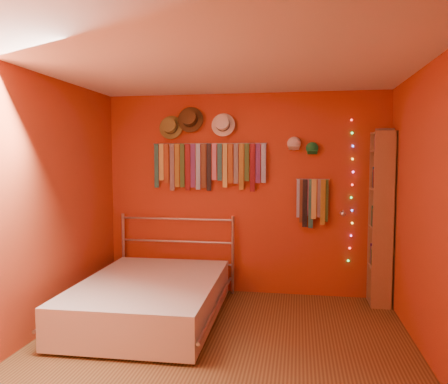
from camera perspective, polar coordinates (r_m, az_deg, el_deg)
The scene contains 16 objects.
ground at distance 4.10m, azimuth -0.69°, elevation -20.02°, with size 3.50×3.50×0.00m, color #54361C.
back_wall at distance 5.48m, azimuth 2.61°, elevation -0.27°, with size 3.50×0.02×2.50m, color maroon.
right_wall at distance 3.85m, azimuth 25.88°, elevation -2.66°, with size 0.02×3.50×2.50m, color maroon.
left_wall at distance 4.42m, azimuth -23.62°, elevation -1.74°, with size 0.02×3.50×2.50m, color maroon.
ceiling at distance 3.82m, azimuth -0.73°, elevation 16.58°, with size 3.50×3.50×0.02m, color white.
tie_rack at distance 5.47m, azimuth -2.09°, elevation 3.68°, with size 1.45×0.03×0.60m.
small_tie_rack at distance 5.38m, azimuth 11.47°, elevation -1.01°, with size 0.40×0.03×0.60m.
fedora_olive at distance 5.57m, azimuth -7.05°, elevation 8.49°, with size 0.30×0.16×0.30m.
fedora_brown at distance 5.51m, azimuth -4.51°, elevation 9.53°, with size 0.33×0.18×0.32m.
fedora_white at distance 5.42m, azimuth -0.17°, elevation 8.88°, with size 0.29×0.16×0.29m.
cap_white at distance 5.37m, azimuth 9.12°, elevation 6.25°, with size 0.17×0.22×0.17m.
cap_green at distance 5.37m, azimuth 11.44°, elevation 5.61°, with size 0.16×0.21×0.16m.
fairy_lights at distance 5.43m, azimuth 16.32°, elevation 0.10°, with size 0.06×0.02×1.71m.
reading_lamp at distance 5.27m, azimuth 15.27°, elevation -2.74°, with size 0.06×0.27×0.08m.
bookshelf at distance 5.33m, azimuth 20.27°, elevation -3.17°, with size 0.25×0.34×2.00m.
bed at distance 4.79m, azimuth -9.60°, elevation -13.51°, with size 1.52×2.05×0.98m.
Camera 1 is at (0.68, -3.67, 1.69)m, focal length 35.00 mm.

